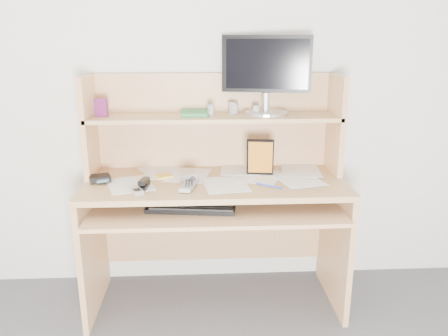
{
  "coord_description": "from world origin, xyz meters",
  "views": [
    {
      "loc": [
        -0.07,
        -0.77,
        1.47
      ],
      "look_at": [
        0.04,
        1.43,
        0.83
      ],
      "focal_mm": 35.0,
      "sensor_mm": 36.0,
      "label": 1
    }
  ],
  "objects_px": {
    "desk": "(215,185)",
    "game_case": "(260,157)",
    "tv_remote": "(189,184)",
    "keyboard": "(191,207)",
    "monitor": "(266,72)"
  },
  "relations": [
    {
      "from": "desk",
      "to": "keyboard",
      "type": "distance_m",
      "value": 0.28
    },
    {
      "from": "desk",
      "to": "keyboard",
      "type": "height_order",
      "value": "desk"
    },
    {
      "from": "desk",
      "to": "monitor",
      "type": "height_order",
      "value": "monitor"
    },
    {
      "from": "desk",
      "to": "game_case",
      "type": "xyz_separation_m",
      "value": [
        0.25,
        -0.02,
        0.17
      ]
    },
    {
      "from": "monitor",
      "to": "tv_remote",
      "type": "bearing_deg",
      "value": -131.33
    },
    {
      "from": "monitor",
      "to": "keyboard",
      "type": "bearing_deg",
      "value": -126.15
    },
    {
      "from": "tv_remote",
      "to": "game_case",
      "type": "xyz_separation_m",
      "value": [
        0.39,
        0.17,
        0.09
      ]
    },
    {
      "from": "tv_remote",
      "to": "game_case",
      "type": "distance_m",
      "value": 0.44
    },
    {
      "from": "desk",
      "to": "game_case",
      "type": "height_order",
      "value": "desk"
    },
    {
      "from": "tv_remote",
      "to": "game_case",
      "type": "bearing_deg",
      "value": 36.03
    },
    {
      "from": "desk",
      "to": "game_case",
      "type": "relative_size",
      "value": 6.69
    },
    {
      "from": "keyboard",
      "to": "game_case",
      "type": "distance_m",
      "value": 0.48
    },
    {
      "from": "keyboard",
      "to": "game_case",
      "type": "relative_size",
      "value": 2.23
    },
    {
      "from": "keyboard",
      "to": "tv_remote",
      "type": "bearing_deg",
      "value": 107.38
    },
    {
      "from": "keyboard",
      "to": "game_case",
      "type": "height_order",
      "value": "game_case"
    }
  ]
}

